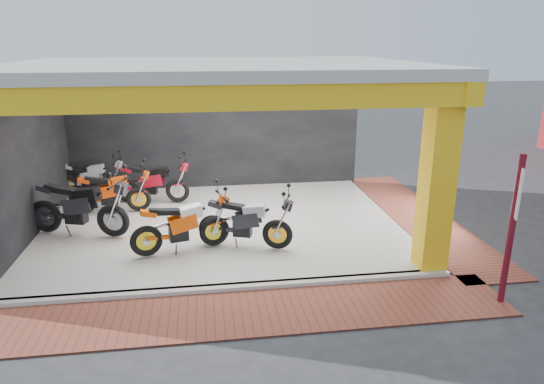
% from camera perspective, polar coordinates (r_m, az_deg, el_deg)
% --- Properties ---
extents(ground, '(80.00, 80.00, 0.00)m').
position_cam_1_polar(ground, '(9.48, -5.37, -8.51)').
color(ground, '#2D2D30').
rests_on(ground, ground).
extents(showroom_floor, '(8.00, 6.00, 0.10)m').
position_cam_1_polar(showroom_floor, '(11.29, -5.92, -3.87)').
color(showroom_floor, silver).
rests_on(showroom_floor, ground).
extents(showroom_ceiling, '(8.40, 6.40, 0.20)m').
position_cam_1_polar(showroom_ceiling, '(10.54, -6.53, 14.42)').
color(showroom_ceiling, beige).
rests_on(showroom_ceiling, corner_column).
extents(back_wall, '(8.20, 0.20, 3.50)m').
position_cam_1_polar(back_wall, '(13.83, -6.70, 7.39)').
color(back_wall, black).
rests_on(back_wall, ground).
extents(left_wall, '(0.20, 6.20, 3.50)m').
position_cam_1_polar(left_wall, '(11.43, -27.24, 3.44)').
color(left_wall, black).
rests_on(left_wall, ground).
extents(corner_column, '(0.50, 0.50, 3.50)m').
position_cam_1_polar(corner_column, '(9.10, 18.86, 1.29)').
color(corner_column, yellow).
rests_on(corner_column, ground).
extents(header_beam_front, '(8.40, 0.30, 0.40)m').
position_cam_1_polar(header_beam_front, '(7.58, -5.68, 11.04)').
color(header_beam_front, yellow).
rests_on(header_beam_front, corner_column).
extents(header_beam_right, '(0.30, 6.40, 0.40)m').
position_cam_1_polar(header_beam_right, '(11.41, 14.56, 12.70)').
color(header_beam_right, yellow).
rests_on(header_beam_right, corner_column).
extents(floor_kerb, '(8.00, 0.20, 0.10)m').
position_cam_1_polar(floor_kerb, '(8.55, -5.02, -11.18)').
color(floor_kerb, silver).
rests_on(floor_kerb, ground).
extents(paver_front, '(9.00, 1.40, 0.03)m').
position_cam_1_polar(paver_front, '(7.89, -4.67, -14.10)').
color(paver_front, brown).
rests_on(paver_front, ground).
extents(paver_right, '(1.40, 7.00, 0.03)m').
position_cam_1_polar(paver_right, '(12.41, 16.83, -2.73)').
color(paver_right, brown).
rests_on(paver_right, ground).
extents(signpost, '(0.15, 0.33, 2.51)m').
position_cam_1_polar(signpost, '(8.48, 26.44, -3.47)').
color(signpost, maroon).
rests_on(signpost, ground).
extents(moto_hero, '(2.22, 1.26, 1.28)m').
position_cam_1_polar(moto_hero, '(9.82, -6.86, -2.92)').
color(moto_hero, '#FC560A').
rests_on(moto_hero, showroom_floor).
extents(moto_row_a, '(2.20, 1.41, 1.26)m').
position_cam_1_polar(moto_row_a, '(9.59, 0.65, -3.34)').
color(moto_row_a, black).
rests_on(moto_row_a, showroom_floor).
extents(moto_row_b, '(2.57, 1.58, 1.48)m').
position_cam_1_polar(moto_row_b, '(10.69, -18.35, -1.44)').
color(moto_row_b, black).
rests_on(moto_row_b, showroom_floor).
extents(moto_row_c, '(2.01, 0.78, 1.22)m').
position_cam_1_polar(moto_row_c, '(12.20, -15.51, 0.49)').
color(moto_row_c, '#EB4209').
rests_on(moto_row_c, showroom_floor).
extents(moto_row_d, '(2.18, 1.13, 1.27)m').
position_cam_1_polar(moto_row_d, '(12.62, -11.13, 1.47)').
color(moto_row_d, '#AF1224').
rests_on(moto_row_d, showroom_floor).
extents(moto_row_e, '(1.97, 0.95, 1.16)m').
position_cam_1_polar(moto_row_e, '(13.70, -18.25, 1.93)').
color(moto_row_e, '#9DA0A4').
rests_on(moto_row_e, showroom_floor).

